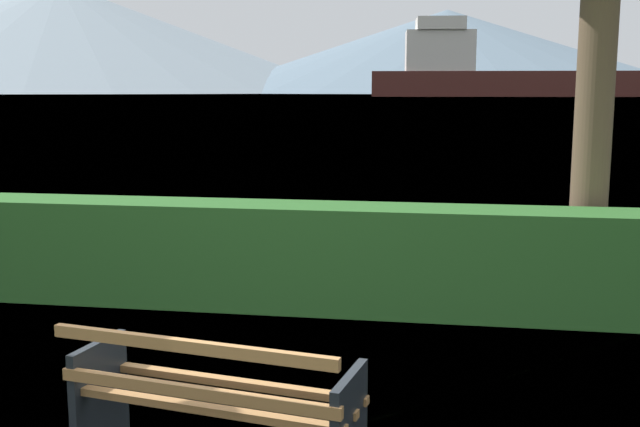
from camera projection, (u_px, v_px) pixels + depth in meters
name	position (u px, v px, depth m)	size (l,w,h in m)	color
water_surface	(444.00, 95.00, 302.91)	(620.00, 620.00, 0.00)	#7A99A8
park_bench	(213.00, 403.00, 4.18)	(1.70, 0.84, 0.87)	#A0703F
hedge_row	(317.00, 257.00, 7.42)	(11.31, 0.67, 1.03)	#285B23
cargo_ship_large	(530.00, 75.00, 242.29)	(120.58, 26.88, 24.70)	#471E19
distant_hills	(261.00, 45.00, 559.59)	(879.26, 437.33, 80.99)	gray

